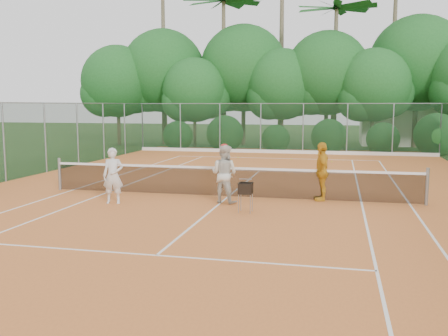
% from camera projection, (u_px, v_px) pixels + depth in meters
% --- Properties ---
extents(ground, '(120.00, 120.00, 0.00)m').
position_uv_depth(ground, '(228.00, 197.00, 15.88)').
color(ground, '#224016').
rests_on(ground, ground).
extents(clay_court, '(18.00, 36.00, 0.02)m').
position_uv_depth(clay_court, '(228.00, 197.00, 15.88)').
color(clay_court, '#CE6F2F').
rests_on(clay_court, ground).
extents(club_building, '(8.00, 5.00, 3.00)m').
position_uv_depth(club_building, '(417.00, 124.00, 36.89)').
color(club_building, beige).
rests_on(club_building, ground).
extents(tennis_net, '(11.97, 0.10, 1.10)m').
position_uv_depth(tennis_net, '(228.00, 181.00, 15.81)').
color(tennis_net, gray).
rests_on(tennis_net, clay_court).
extents(player_white, '(0.68, 0.53, 1.65)m').
position_uv_depth(player_white, '(113.00, 176.00, 14.75)').
color(player_white, silver).
rests_on(player_white, clay_court).
extents(player_center_grp, '(1.00, 0.87, 1.77)m').
position_uv_depth(player_center_grp, '(224.00, 174.00, 14.85)').
color(player_center_grp, beige).
rests_on(player_center_grp, clay_court).
extents(player_yellow, '(0.62, 1.11, 1.79)m').
position_uv_depth(player_yellow, '(322.00, 171.00, 15.20)').
color(player_yellow, orange).
rests_on(player_yellow, clay_court).
extents(ball_hopper, '(0.36, 0.36, 0.82)m').
position_uv_depth(ball_hopper, '(246.00, 189.00, 13.52)').
color(ball_hopper, gray).
rests_on(ball_hopper, clay_court).
extents(stray_ball_a, '(0.07, 0.07, 0.07)m').
position_uv_depth(stray_ball_a, '(238.00, 157.00, 27.50)').
color(stray_ball_a, '#C6D230').
rests_on(stray_ball_a, clay_court).
extents(stray_ball_b, '(0.07, 0.07, 0.07)m').
position_uv_depth(stray_ball_b, '(332.00, 162.00, 25.46)').
color(stray_ball_b, gold).
rests_on(stray_ball_b, clay_court).
extents(stray_ball_c, '(0.07, 0.07, 0.07)m').
position_uv_depth(stray_ball_c, '(291.00, 159.00, 26.64)').
color(stray_ball_c, '#ABC72E').
rests_on(stray_ball_c, clay_court).
extents(court_markings, '(11.03, 23.83, 0.01)m').
position_uv_depth(court_markings, '(228.00, 197.00, 15.88)').
color(court_markings, white).
rests_on(court_markings, clay_court).
extents(fence_back, '(18.07, 0.07, 3.00)m').
position_uv_depth(fence_back, '(282.00, 128.00, 30.19)').
color(fence_back, '#19381E').
rests_on(fence_back, clay_court).
extents(tropical_treeline, '(32.10, 8.49, 15.03)m').
position_uv_depth(tropical_treeline, '(312.00, 73.00, 34.47)').
color(tropical_treeline, brown).
rests_on(tropical_treeline, ground).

